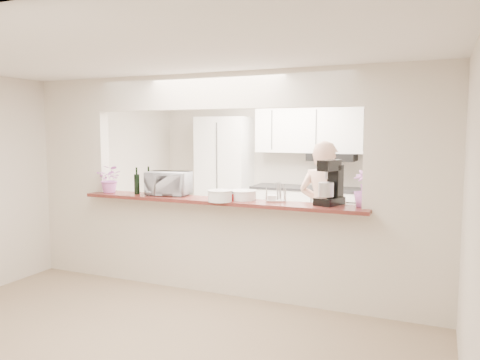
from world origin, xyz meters
The scene contains 19 objects.
floor centered at (0.00, 0.00, 0.00)m, with size 6.00×6.00×0.00m, color tan.
tile_overlay centered at (0.00, 1.55, 0.01)m, with size 5.00×2.90×0.01m, color beige.
partition centered at (0.00, 0.00, 1.48)m, with size 5.00×0.15×2.50m.
bar_counter centered at (0.00, 0.00, 0.58)m, with size 3.40×0.38×1.09m.
kitchen_cabinets centered at (-0.19, 2.72, 0.97)m, with size 3.15×0.62×2.25m.
refrigerator centered at (2.05, 2.65, 0.85)m, with size 0.75×0.70×1.70m, color #B7B7BC.
flower_left centered at (-1.48, -0.06, 1.26)m, with size 0.31×0.27×0.34m, color #EE7ED8.
wine_bottle_a centered at (-1.09, -0.05, 1.22)m, with size 0.07×0.07×0.33m.
wine_bottle_b centered at (-1.00, 0.07, 1.22)m, with size 0.07×0.07×0.33m.
toaster_oven centered at (-0.70, 0.05, 1.23)m, with size 0.51×0.34×0.28m, color #BABBC0.
serving_bowls centered at (-0.70, 0.05, 1.19)m, with size 0.28×0.28×0.21m, color white.
plate_stack_a centered at (0.10, -0.19, 1.15)m, with size 0.27×0.27×0.12m.
plate_stack_b centered at (0.28, 0.03, 1.14)m, with size 0.31×0.31×0.11m.
red_bowl centered at (0.20, -0.03, 1.13)m, with size 0.16×0.16×0.08m, color maroon.
tan_bowl centered at (0.31, 0.08, 1.13)m, with size 0.16×0.16×0.08m, color #C7B08C.
utensil_caddy centered at (0.66, 0.05, 1.18)m, with size 0.26×0.21×0.21m.
stand_mixer centered at (1.26, 0.06, 1.30)m, with size 0.29×0.36×0.47m.
flower_right centered at (1.60, 0.05, 1.28)m, with size 0.21×0.21×0.38m, color #B56AC4.
person centered at (1.02, 0.80, 0.87)m, with size 0.63×0.41×1.73m, color #D7A58B.
Camera 1 is at (2.29, -4.75, 1.86)m, focal length 35.00 mm.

